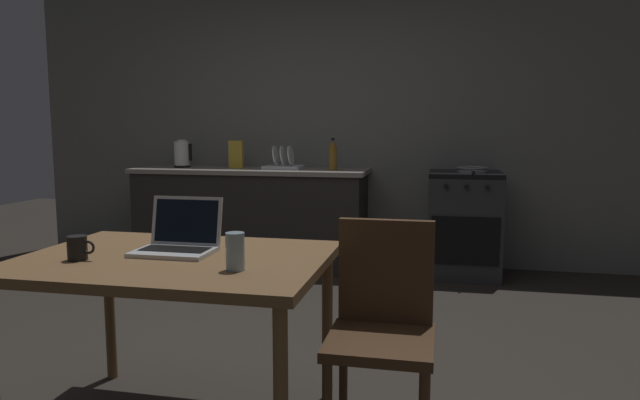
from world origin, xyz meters
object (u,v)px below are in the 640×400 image
(frying_pan, at_px, (472,169))
(drinking_glass, at_px, (235,251))
(dining_table, at_px, (175,273))
(chair, at_px, (383,320))
(cereal_box, at_px, (236,154))
(laptop, at_px, (178,241))
(stove_oven, at_px, (464,224))
(electric_kettle, at_px, (182,154))
(dish_rack, at_px, (283,164))
(bottle, at_px, (333,155))
(coffee_mug, at_px, (78,248))

(frying_pan, bearing_deg, drinking_glass, -108.09)
(dining_table, distance_m, drinking_glass, 0.39)
(chair, bearing_deg, cereal_box, 127.44)
(dining_table, height_order, laptop, laptop)
(stove_oven, distance_m, chair, 2.86)
(electric_kettle, distance_m, dish_rack, 0.99)
(laptop, bearing_deg, cereal_box, 104.84)
(dining_table, bearing_deg, laptop, 104.64)
(chair, relative_size, frying_pan, 2.09)
(stove_oven, relative_size, drinking_glass, 6.40)
(bottle, bearing_deg, stove_oven, 2.39)
(cereal_box, bearing_deg, frying_pan, -1.31)
(bottle, height_order, drinking_glass, bottle)
(electric_kettle, bearing_deg, frying_pan, -0.61)
(chair, distance_m, dish_rack, 3.10)
(frying_pan, distance_m, dish_rack, 1.66)
(stove_oven, distance_m, frying_pan, 0.48)
(electric_kettle, height_order, dish_rack, electric_kettle)
(chair, height_order, drinking_glass, chair)
(drinking_glass, distance_m, cereal_box, 3.27)
(stove_oven, bearing_deg, frying_pan, -26.51)
(drinking_glass, xyz_separation_m, cereal_box, (-1.13, 3.06, 0.21))
(stove_oven, distance_m, cereal_box, 2.14)
(stove_oven, relative_size, bottle, 3.18)
(chair, xyz_separation_m, laptop, (-0.87, 0.04, 0.27))
(electric_kettle, height_order, frying_pan, electric_kettle)
(coffee_mug, bearing_deg, chair, 8.67)
(frying_pan, height_order, dish_rack, dish_rack)
(stove_oven, bearing_deg, drinking_glass, -107.06)
(laptop, distance_m, dish_rack, 2.82)
(bottle, bearing_deg, coffee_mug, -98.80)
(bottle, height_order, dish_rack, bottle)
(dining_table, xyz_separation_m, chair, (0.85, 0.04, -0.15))
(cereal_box, bearing_deg, laptop, -74.43)
(bottle, distance_m, frying_pan, 1.20)
(chair, xyz_separation_m, frying_pan, (0.46, 2.80, 0.40))
(laptop, xyz_separation_m, cereal_box, (-0.78, 2.81, 0.23))
(bottle, bearing_deg, drinking_glass, -86.02)
(electric_kettle, xyz_separation_m, coffee_mug, (0.99, -3.01, -0.23))
(drinking_glass, height_order, cereal_box, cereal_box)
(frying_pan, bearing_deg, dining_table, -114.73)
(stove_oven, xyz_separation_m, cereal_box, (-2.06, 0.02, 0.58))
(stove_oven, bearing_deg, dish_rack, 179.91)
(bottle, bearing_deg, frying_pan, 1.05)
(chair, bearing_deg, coffee_mug, -163.99)
(frying_pan, bearing_deg, bottle, -178.95)
(cereal_box, xyz_separation_m, dish_rack, (0.46, -0.02, -0.08))
(electric_kettle, xyz_separation_m, cereal_box, (0.53, 0.02, 0.00))
(drinking_glass, bearing_deg, bottle, 93.98)
(dining_table, height_order, coffee_mug, coffee_mug)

